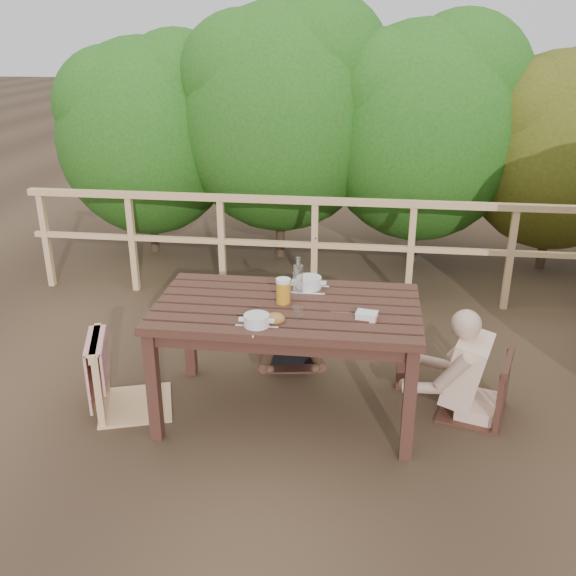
# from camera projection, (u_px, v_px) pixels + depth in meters

# --- Properties ---
(ground) EXTENTS (60.00, 60.00, 0.00)m
(ground) POSITION_uv_depth(u_px,v_px,m) (287.00, 411.00, 4.44)
(ground) COLOR #4D3726
(ground) RESTS_ON ground
(table) EXTENTS (1.71, 0.96, 0.79)m
(table) POSITION_uv_depth(u_px,v_px,m) (287.00, 360.00, 4.29)
(table) COLOR #3B2018
(table) RESTS_ON ground
(chair_left) EXTENTS (0.65, 0.65, 1.03)m
(chair_left) POSITION_uv_depth(u_px,v_px,m) (129.00, 340.00, 4.31)
(chair_left) COLOR tan
(chair_left) RESTS_ON ground
(chair_far) EXTENTS (0.56, 0.56, 0.97)m
(chair_far) POSITION_uv_depth(u_px,v_px,m) (289.00, 304.00, 4.94)
(chair_far) COLOR #3B2018
(chair_far) RESTS_ON ground
(chair_right) EXTENTS (0.55, 0.55, 0.88)m
(chair_right) POSITION_uv_depth(u_px,v_px,m) (479.00, 356.00, 4.25)
(chair_right) COLOR #3B2018
(chair_right) RESTS_ON ground
(woman) EXTENTS (0.57, 0.66, 1.18)m
(woman) POSITION_uv_depth(u_px,v_px,m) (290.00, 290.00, 4.92)
(woman) COLOR black
(woman) RESTS_ON ground
(diner_right) EXTENTS (0.73, 0.66, 1.23)m
(diner_right) POSITION_uv_depth(u_px,v_px,m) (486.00, 333.00, 4.18)
(diner_right) COLOR beige
(diner_right) RESTS_ON ground
(railing) EXTENTS (5.60, 0.10, 1.01)m
(railing) POSITION_uv_depth(u_px,v_px,m) (314.00, 250.00, 6.09)
(railing) COLOR tan
(railing) RESTS_ON ground
(hedge_row) EXTENTS (6.60, 1.60, 3.80)m
(hedge_row) POSITION_uv_depth(u_px,v_px,m) (366.00, 86.00, 6.61)
(hedge_row) COLOR #215015
(hedge_row) RESTS_ON ground
(soup_near) EXTENTS (0.26, 0.26, 0.09)m
(soup_near) POSITION_uv_depth(u_px,v_px,m) (257.00, 321.00, 3.83)
(soup_near) COLOR white
(soup_near) RESTS_ON table
(soup_far) EXTENTS (0.29, 0.29, 0.10)m
(soup_far) POSITION_uv_depth(u_px,v_px,m) (309.00, 284.00, 4.39)
(soup_far) COLOR white
(soup_far) RESTS_ON table
(bread_roll) EXTENTS (0.12, 0.10, 0.07)m
(bread_roll) POSITION_uv_depth(u_px,v_px,m) (275.00, 319.00, 3.89)
(bread_roll) COLOR #A26534
(bread_roll) RESTS_ON table
(beer_glass) EXTENTS (0.09, 0.09, 0.18)m
(beer_glass) POSITION_uv_depth(u_px,v_px,m) (283.00, 292.00, 4.13)
(beer_glass) COLOR orange
(beer_glass) RESTS_ON table
(bottle) EXTENTS (0.07, 0.07, 0.28)m
(bottle) POSITION_uv_depth(u_px,v_px,m) (298.00, 277.00, 4.24)
(bottle) COLOR white
(bottle) RESTS_ON table
(tumbler) EXTENTS (0.07, 0.07, 0.08)m
(tumbler) POSITION_uv_depth(u_px,v_px,m) (298.00, 313.00, 3.95)
(tumbler) COLOR silver
(tumbler) RESTS_ON table
(butter_tub) EXTENTS (0.15, 0.12, 0.06)m
(butter_tub) POSITION_uv_depth(u_px,v_px,m) (367.00, 316.00, 3.94)
(butter_tub) COLOR white
(butter_tub) RESTS_ON table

